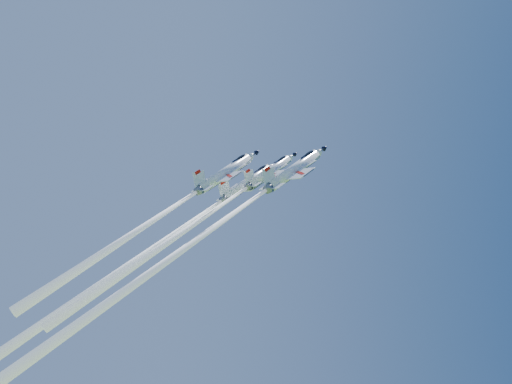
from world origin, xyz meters
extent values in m
cylinder|color=white|center=(3.29, 2.60, 101.73)|extent=(7.49, 5.86, 9.57)
cone|color=white|center=(8.11, 3.94, 105.61)|extent=(2.97, 2.62, 2.84)
cone|color=black|center=(9.22, 4.25, 106.51)|extent=(1.49, 1.32, 1.43)
cone|color=slate|center=(-1.15, 1.37, 98.14)|extent=(2.46, 2.25, 2.09)
ellipsoid|color=black|center=(6.09, 3.24, 104.72)|extent=(2.79, 1.76, 2.41)
cube|color=black|center=(4.96, 2.87, 104.07)|extent=(0.95, 0.45, 0.84)
cube|color=white|center=(2.59, 2.46, 100.90)|extent=(6.05, 8.66, 3.68)
cube|color=white|center=(4.51, 4.11, 103.04)|extent=(2.67, 1.68, 2.02)
cube|color=white|center=(5.38, 2.09, 102.65)|extent=(2.67, 1.68, 2.02)
cube|color=white|center=(-0.46, 1.58, 98.60)|extent=(3.21, 4.74, 1.94)
cube|color=white|center=(-1.02, 1.09, 99.89)|extent=(3.06, 1.56, 3.39)
cube|color=red|center=(-1.44, 0.70, 100.98)|extent=(1.13, 0.55, 1.06)
cube|color=black|center=(3.72, 2.91, 101.09)|extent=(7.03, 2.37, 5.64)
sphere|color=white|center=(-1.32, 1.32, 98.01)|extent=(1.01, 0.90, 0.94)
cone|color=white|center=(-17.64, -3.22, 84.84)|extent=(24.27, 17.85, 34.59)
cylinder|color=white|center=(-0.42, 5.66, 100.08)|extent=(8.39, 6.57, 10.72)
cone|color=white|center=(4.98, 7.16, 104.43)|extent=(3.32, 2.93, 3.18)
cone|color=black|center=(6.23, 7.51, 105.44)|extent=(1.67, 1.48, 1.60)
cone|color=slate|center=(-5.39, 4.28, 96.06)|extent=(2.75, 2.52, 2.34)
ellipsoid|color=black|center=(2.71, 6.37, 103.43)|extent=(3.12, 1.98, 2.70)
cube|color=black|center=(1.45, 5.96, 102.71)|extent=(1.06, 0.51, 0.94)
cube|color=white|center=(-1.20, 5.50, 99.15)|extent=(6.78, 9.70, 4.13)
cube|color=white|center=(0.95, 7.35, 101.55)|extent=(2.99, 1.89, 2.26)
cube|color=white|center=(1.92, 5.09, 101.12)|extent=(2.99, 1.89, 2.26)
cube|color=white|center=(-4.62, 4.51, 96.57)|extent=(3.60, 5.31, 2.17)
cube|color=white|center=(-5.24, 3.97, 98.02)|extent=(3.43, 1.75, 3.80)
cube|color=red|center=(-5.72, 3.53, 99.24)|extent=(1.27, 0.62, 1.19)
cube|color=black|center=(0.06, 6.00, 99.37)|extent=(7.87, 2.65, 6.31)
sphere|color=white|center=(-5.58, 4.22, 95.91)|extent=(1.13, 1.01, 1.06)
cone|color=white|center=(-25.14, -1.21, 80.13)|extent=(28.92, 21.25, 41.33)
cylinder|color=white|center=(5.18, -7.25, 99.15)|extent=(8.59, 6.72, 10.97)
cone|color=white|center=(10.69, -5.72, 103.60)|extent=(3.40, 3.00, 3.26)
cone|color=black|center=(11.97, -5.36, 104.63)|extent=(1.71, 1.51, 1.64)
cone|color=slate|center=(0.09, -8.67, 95.04)|extent=(2.82, 2.58, 2.39)
ellipsoid|color=black|center=(8.38, -6.52, 102.58)|extent=(3.19, 2.02, 2.76)
cube|color=black|center=(7.08, -6.94, 101.84)|extent=(1.09, 0.52, 0.96)
cube|color=white|center=(4.38, -7.42, 98.20)|extent=(6.94, 9.92, 4.22)
cube|color=white|center=(6.57, -5.52, 100.65)|extent=(3.06, 1.93, 2.31)
cube|color=white|center=(7.57, -7.83, 100.21)|extent=(3.06, 1.93, 2.31)
cube|color=white|center=(0.88, -8.42, 95.56)|extent=(3.68, 5.43, 2.22)
cube|color=white|center=(0.24, -8.98, 97.05)|extent=(3.51, 1.79, 3.89)
cube|color=red|center=(-0.24, -9.43, 98.30)|extent=(1.30, 0.63, 1.22)
cube|color=black|center=(5.66, -6.90, 98.43)|extent=(8.05, 2.71, 6.46)
sphere|color=white|center=(-0.11, -8.72, 94.89)|extent=(1.16, 1.03, 1.08)
cone|color=white|center=(-21.04, -14.54, 78.00)|extent=(30.85, 22.64, 44.16)
cylinder|color=white|center=(-6.49, -3.40, 98.94)|extent=(8.19, 6.40, 10.46)
cone|color=white|center=(-1.23, -1.94, 103.19)|extent=(3.24, 2.86, 3.11)
cone|color=black|center=(-0.01, -1.60, 104.17)|extent=(1.63, 1.44, 1.56)
cone|color=slate|center=(-11.34, -4.75, 95.03)|extent=(2.69, 2.46, 2.28)
ellipsoid|color=black|center=(-3.43, -2.70, 102.22)|extent=(3.04, 1.93, 2.63)
cube|color=black|center=(-4.67, -3.10, 101.51)|extent=(1.03, 0.49, 0.91)
cube|color=white|center=(-7.25, -3.56, 98.04)|extent=(6.62, 9.46, 4.03)
cube|color=white|center=(-5.16, -1.75, 100.38)|extent=(2.92, 1.84, 2.21)
cube|color=white|center=(-4.21, -3.95, 99.96)|extent=(2.92, 1.84, 2.21)
cube|color=white|center=(-10.59, -4.52, 95.52)|extent=(3.51, 5.18, 2.12)
cube|color=white|center=(-11.20, -5.05, 96.94)|extent=(3.35, 1.70, 3.71)
cube|color=red|center=(-11.66, -5.48, 98.13)|extent=(1.24, 0.60, 1.16)
cube|color=black|center=(-6.02, -3.07, 98.25)|extent=(7.68, 2.59, 6.16)
sphere|color=white|center=(-11.53, -4.80, 94.88)|extent=(1.11, 0.98, 1.03)
cone|color=white|center=(-24.65, -8.45, 84.29)|extent=(20.11, 14.92, 28.27)
camera|label=1|loc=(-23.11, -99.35, 68.71)|focal=40.00mm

